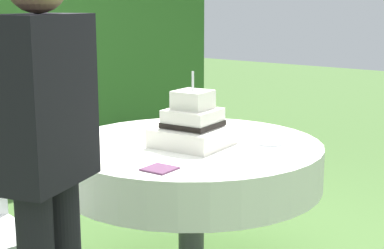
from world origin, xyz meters
name	(u,v)px	position (x,y,z in m)	size (l,w,h in m)	color
cake_table	(191,164)	(0.00, 0.00, 0.63)	(1.32, 1.32, 0.74)	#4C4C51
wedding_cake	(193,126)	(-0.03, -0.04, 0.84)	(0.36, 0.36, 0.37)	white
serving_plate_near	(269,142)	(0.23, -0.32, 0.75)	(0.15, 0.15, 0.01)	white
serving_plate_far	(268,128)	(0.52, -0.14, 0.75)	(0.10, 0.10, 0.01)	white
napkin_stack	(160,169)	(-0.46, -0.19, 0.75)	(0.12, 0.12, 0.01)	#603856
standing_person	(46,160)	(-1.09, -0.25, 0.93)	(0.40, 0.30, 1.60)	black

